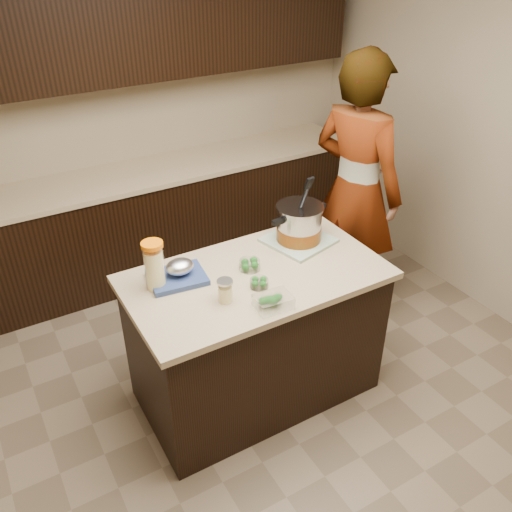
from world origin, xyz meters
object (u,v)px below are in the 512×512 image
(island, at_px, (256,335))
(person, at_px, (356,191))
(stock_pot, at_px, (299,225))
(lemonade_pitcher, at_px, (155,268))

(island, xyz_separation_m, person, (1.08, 0.46, 0.52))
(stock_pot, height_order, lemonade_pitcher, stock_pot)
(lemonade_pitcher, distance_m, person, 1.64)
(lemonade_pitcher, height_order, person, person)
(stock_pot, bearing_deg, person, 16.43)
(lemonade_pitcher, bearing_deg, stock_pot, 1.31)
(island, relative_size, stock_pot, 3.58)
(island, relative_size, lemonade_pitcher, 5.25)
(stock_pot, xyz_separation_m, person, (0.67, 0.29, -0.05))
(person, bearing_deg, stock_pot, 97.23)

